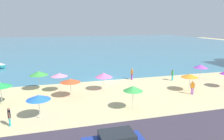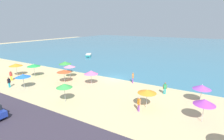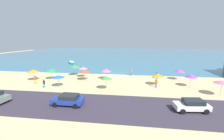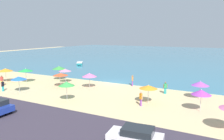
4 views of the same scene
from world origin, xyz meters
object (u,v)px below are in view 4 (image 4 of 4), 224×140
Objects in this scene: beach_umbrella_2 at (148,87)px; bather_0 at (2,80)px; bather_2 at (132,80)px; beach_umbrella_4 at (65,70)px; parked_car_2 at (136,136)px; beach_umbrella_11 at (89,75)px; skiff_nearshore at (80,63)px; bather_1 at (141,98)px; bather_3 at (165,87)px; beach_umbrella_8 at (26,70)px; beach_umbrella_7 at (201,92)px; bather_4 at (3,85)px; beach_umbrella_0 at (19,78)px; beach_umbrella_3 at (200,83)px; beach_umbrella_5 at (59,68)px; beach_umbrella_10 at (60,74)px; beach_umbrella_9 at (5,70)px; beach_umbrella_6 at (67,84)px.

beach_umbrella_2 is 1.32× the size of bather_0.
beach_umbrella_2 is 8.82m from bather_2.
beach_umbrella_4 reaches higher than parked_car_2.
beach_umbrella_11 reaches higher than parked_car_2.
bather_1 is at bearing -43.20° from skiff_nearshore.
beach_umbrella_8 is at bearing -170.52° from bather_3.
beach_umbrella_4 is 1.00× the size of beach_umbrella_7.
bather_3 is at bearing -33.54° from skiff_nearshore.
bather_0 reaches higher than parked_car_2.
beach_umbrella_4 is 1.55× the size of bather_4.
parked_car_2 is at bearing -46.40° from beach_umbrella_11.
beach_umbrella_3 is at bearing 19.08° from beach_umbrella_0.
beach_umbrella_5 is 1.50× the size of bather_1.
bather_0 is at bearing -156.47° from beach_umbrella_10.
skiff_nearshore is at bearing 130.94° from parked_car_2.
beach_umbrella_3 is at bearing 1.51° from beach_umbrella_4.
beach_umbrella_9 is (-30.32, -4.58, 0.10)m from beach_umbrella_3.
beach_umbrella_10 is (-19.75, -2.98, -0.02)m from beach_umbrella_3.
beach_umbrella_11 is 18.36m from parked_car_2.
bather_2 is at bearing 165.67° from beach_umbrella_3.
bather_4 is (-2.35, -0.87, -1.10)m from beach_umbrella_0.
beach_umbrella_11 is at bearing 162.70° from beach_umbrella_2.
beach_umbrella_9 is 1.40× the size of bather_0.
bather_0 is (-23.22, -2.09, -1.04)m from beach_umbrella_2.
beach_umbrella_11 is (11.52, 1.81, -0.15)m from beach_umbrella_8.
bather_4 reaches higher than skiff_nearshore.
beach_umbrella_9 is (-16.10, 3.78, -0.07)m from beach_umbrella_6.
beach_umbrella_9 reaches higher than beach_umbrella_10.
beach_umbrella_0 is 0.94× the size of beach_umbrella_9.
beach_umbrella_4 is at bearing 73.80° from beach_umbrella_0.
beach_umbrella_11 is at bearing 133.60° from parked_car_2.
beach_umbrella_2 is at bearing -138.03° from beach_umbrella_3.
bather_3 is at bearing -0.97° from beach_umbrella_5.
beach_umbrella_8 reaches higher than beach_umbrella_2.
beach_umbrella_6 is 16.54m from beach_umbrella_9.
beach_umbrella_5 is (-18.13, 5.47, 0.24)m from beach_umbrella_2.
bather_0 is at bearing -157.82° from beach_umbrella_11.
beach_umbrella_5 is at bearing 142.83° from parked_car_2.
beach_umbrella_6 is at bearing -13.22° from beach_umbrella_9.
beach_umbrella_2 reaches higher than beach_umbrella_10.
beach_umbrella_10 is 1.36× the size of bather_1.
bather_0 is (-12.96, -5.28, -1.04)m from beach_umbrella_11.
bather_2 is at bearing 112.82° from parked_car_2.
bather_0 is at bearing 167.36° from beach_umbrella_0.
beach_umbrella_10 is at bearing 8.58° from beach_umbrella_9.
bather_3 is (18.89, -0.32, -1.30)m from beach_umbrella_5.
beach_umbrella_2 is 35.29m from skiff_nearshore.
beach_umbrella_11 is 14.03m from bather_0.
beach_umbrella_4 is at bearing 160.54° from bather_1.
bather_1 is 19.96m from bather_4.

